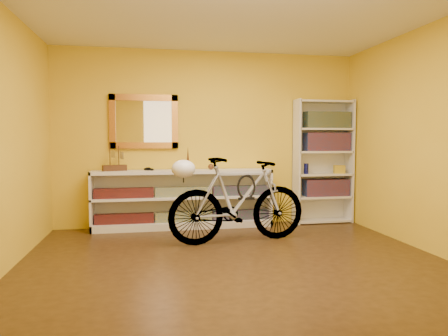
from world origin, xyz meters
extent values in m
cube|color=#301E0D|center=(0.00, 0.00, -0.01)|extent=(4.50, 4.00, 0.01)
cube|color=silver|center=(0.00, 0.00, 2.60)|extent=(4.50, 4.00, 0.01)
cube|color=gold|center=(0.00, 2.00, 1.30)|extent=(4.50, 0.01, 2.60)
cube|color=gold|center=(2.25, 0.00, 1.30)|extent=(0.01, 4.00, 2.60)
cube|color=#98581B|center=(-0.95, 1.97, 1.55)|extent=(0.98, 0.06, 0.78)
cube|color=silver|center=(0.90, 1.99, 0.25)|extent=(0.09, 0.02, 0.09)
cube|color=black|center=(-0.40, 1.79, 0.17)|extent=(2.50, 0.13, 0.14)
cube|color=navy|center=(-0.40, 1.79, 0.54)|extent=(2.50, 0.13, 0.14)
imported|color=black|center=(-0.89, 1.81, 0.85)|extent=(0.00, 0.01, 0.00)
cone|color=brown|center=(-0.33, 1.81, 1.02)|extent=(0.06, 0.06, 0.34)
sphere|color=brown|center=(0.01, 1.81, 0.89)|extent=(0.08, 0.08, 0.08)
cube|color=maroon|center=(1.82, 1.84, 0.55)|extent=(0.70, 0.22, 0.26)
cube|color=maroon|center=(1.82, 1.84, 1.25)|extent=(0.70, 0.22, 0.28)
cube|color=#163F4F|center=(1.82, 1.84, 1.59)|extent=(0.70, 0.22, 0.25)
cylinder|color=#141990|center=(1.49, 1.82, 0.84)|extent=(0.07, 0.07, 0.16)
cube|color=maroon|center=(1.57, 1.87, 1.54)|extent=(0.16, 0.16, 0.16)
cube|color=gold|center=(2.02, 1.80, 0.83)|extent=(0.18, 0.14, 0.13)
imported|color=silver|center=(0.21, 0.85, 0.54)|extent=(0.71, 1.87, 1.07)
ellipsoid|color=white|center=(-0.48, 0.76, 0.94)|extent=(0.29, 0.27, 0.22)
torus|color=black|center=(0.32, 0.87, 0.70)|extent=(0.24, 0.03, 0.24)
camera|label=1|loc=(-0.87, -4.11, 1.29)|focal=32.82mm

